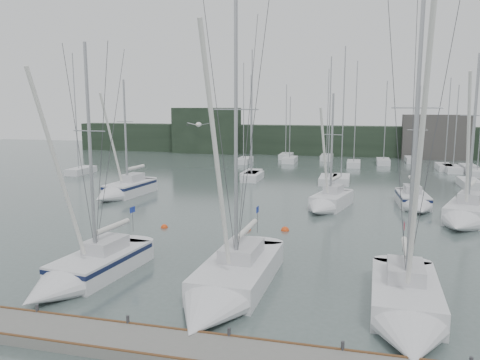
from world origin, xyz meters
name	(u,v)px	position (x,y,z in m)	size (l,w,h in m)	color
ground	(211,296)	(0.00, 0.00, 0.00)	(160.00, 160.00, 0.00)	#4A5A57
dock	(167,347)	(0.00, -5.00, 0.20)	(24.00, 2.00, 0.40)	slate
far_treeline	(321,140)	(0.00, 62.00, 2.50)	(90.00, 4.00, 5.00)	black
far_building_left	(206,131)	(-20.00, 60.00, 4.00)	(12.00, 3.00, 8.00)	black
far_building_right	(435,137)	(18.00, 60.00, 3.50)	(10.00, 3.00, 7.00)	#423F3D
mast_forest	(371,168)	(7.97, 43.32, 0.51)	(53.58, 27.47, 14.84)	silver
sailboat_near_left	(81,273)	(-6.56, -0.09, 0.54)	(3.55, 8.53, 12.45)	silver
sailboat_near_center	(225,289)	(0.75, -0.20, 0.52)	(3.36, 10.48, 14.34)	silver
sailboat_near_right	(408,312)	(8.40, -0.71, 0.53)	(3.07, 8.92, 14.40)	silver
sailboat_mid_a	(122,191)	(-15.14, 19.89, 0.61)	(3.40, 8.29, 11.71)	silver
sailboat_mid_c	(327,204)	(3.91, 19.08, 0.55)	(3.98, 7.09, 10.23)	silver
sailboat_mid_d	(415,202)	(11.04, 21.49, 0.54)	(2.77, 6.83, 10.89)	silver
sailboat_mid_e	(465,216)	(13.92, 16.74, 0.62)	(5.15, 8.22, 13.06)	silver
buoy_a	(247,230)	(-1.01, 11.51, 0.00)	(0.51, 0.51, 0.51)	#D44112
buoy_b	(285,231)	(1.56, 11.95, 0.00)	(0.56, 0.56, 0.56)	#D44112
buoy_c	(164,228)	(-6.84, 10.62, 0.00)	(0.50, 0.50, 0.50)	#D44112
seagull	(199,124)	(-0.90, 1.26, 7.72)	(1.08, 0.47, 0.21)	white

